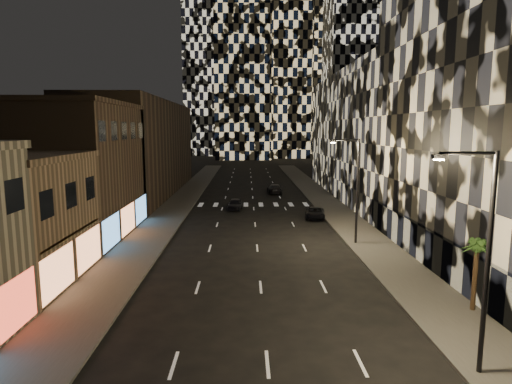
{
  "coord_description": "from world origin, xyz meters",
  "views": [
    {
      "loc": [
        -0.86,
        -5.99,
        9.95
      ],
      "look_at": [
        -0.28,
        20.78,
        6.0
      ],
      "focal_mm": 30.0,
      "sensor_mm": 36.0,
      "label": 1
    }
  ],
  "objects_px": {
    "streetlight_near": "(483,248)",
    "car_dark_rightlane": "(315,213)",
    "palm_tree": "(477,251)",
    "car_dark_midlane": "(235,204)",
    "car_dark_oncoming": "(275,189)",
    "streetlight_far": "(355,183)"
  },
  "relations": [
    {
      "from": "streetlight_near",
      "to": "car_dark_rightlane",
      "type": "relative_size",
      "value": 2.03
    },
    {
      "from": "streetlight_near",
      "to": "palm_tree",
      "type": "bearing_deg",
      "value": 62.3
    },
    {
      "from": "car_dark_midlane",
      "to": "car_dark_rightlane",
      "type": "height_order",
      "value": "car_dark_midlane"
    },
    {
      "from": "car_dark_midlane",
      "to": "car_dark_oncoming",
      "type": "distance_m",
      "value": 14.6
    },
    {
      "from": "car_dark_rightlane",
      "to": "car_dark_oncoming",
      "type": "bearing_deg",
      "value": 107.31
    },
    {
      "from": "palm_tree",
      "to": "car_dark_midlane",
      "type": "bearing_deg",
      "value": 114.4
    },
    {
      "from": "streetlight_far",
      "to": "car_dark_midlane",
      "type": "height_order",
      "value": "streetlight_far"
    },
    {
      "from": "car_dark_oncoming",
      "to": "palm_tree",
      "type": "height_order",
      "value": "palm_tree"
    },
    {
      "from": "streetlight_near",
      "to": "streetlight_far",
      "type": "distance_m",
      "value": 20.0
    },
    {
      "from": "palm_tree",
      "to": "streetlight_far",
      "type": "bearing_deg",
      "value": 102.65
    },
    {
      "from": "car_dark_midlane",
      "to": "car_dark_oncoming",
      "type": "bearing_deg",
      "value": 71.44
    },
    {
      "from": "car_dark_midlane",
      "to": "car_dark_oncoming",
      "type": "height_order",
      "value": "car_dark_oncoming"
    },
    {
      "from": "car_dark_oncoming",
      "to": "car_dark_rightlane",
      "type": "xyz_separation_m",
      "value": [
        3.3,
        -19.03,
        -0.11
      ]
    },
    {
      "from": "car_dark_oncoming",
      "to": "car_dark_rightlane",
      "type": "distance_m",
      "value": 19.31
    },
    {
      "from": "streetlight_near",
      "to": "car_dark_oncoming",
      "type": "height_order",
      "value": "streetlight_near"
    },
    {
      "from": "streetlight_far",
      "to": "car_dark_oncoming",
      "type": "relative_size",
      "value": 1.8
    },
    {
      "from": "streetlight_near",
      "to": "streetlight_far",
      "type": "bearing_deg",
      "value": 90.0
    },
    {
      "from": "car_dark_oncoming",
      "to": "palm_tree",
      "type": "relative_size",
      "value": 1.25
    },
    {
      "from": "car_dark_midlane",
      "to": "streetlight_far",
      "type": "bearing_deg",
      "value": -52.07
    },
    {
      "from": "palm_tree",
      "to": "streetlight_near",
      "type": "bearing_deg",
      "value": -117.7
    },
    {
      "from": "streetlight_near",
      "to": "car_dark_oncoming",
      "type": "relative_size",
      "value": 1.8
    },
    {
      "from": "car_dark_oncoming",
      "to": "palm_tree",
      "type": "distance_m",
      "value": 44.74
    }
  ]
}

